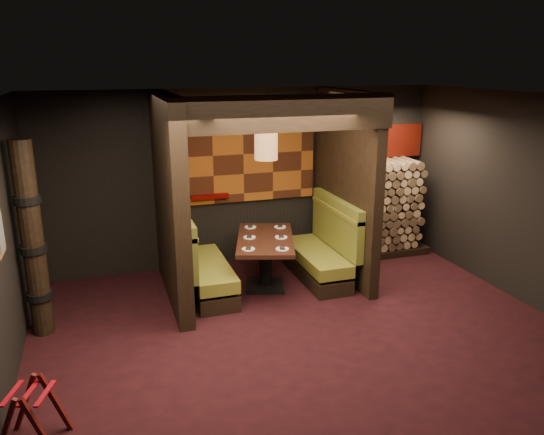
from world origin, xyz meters
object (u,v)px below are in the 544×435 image
(firewood_stack, at_px, (379,208))
(pendant_lamp, at_px, (266,143))
(booth_bench_left, at_px, (201,267))
(booth_bench_right, at_px, (322,253))
(totem_column, at_px, (33,242))
(dining_table, at_px, (265,253))
(luggage_rack, at_px, (31,413))

(firewood_stack, bearing_deg, pendant_lamp, -159.75)
(booth_bench_left, xyz_separation_m, booth_bench_right, (1.89, 0.00, 0.00))
(totem_column, relative_size, firewood_stack, 1.39)
(dining_table, bearing_deg, booth_bench_right, 6.02)
(luggage_rack, relative_size, firewood_stack, 0.38)
(booth_bench_left, bearing_deg, booth_bench_right, 0.00)
(booth_bench_left, xyz_separation_m, firewood_stack, (3.25, 0.70, 0.42))
(firewood_stack, bearing_deg, dining_table, -160.85)
(booth_bench_left, xyz_separation_m, totem_column, (-2.09, -0.55, 0.79))
(dining_table, distance_m, pendant_lamp, 1.62)
(booth_bench_left, bearing_deg, luggage_rack, -126.78)
(dining_table, height_order, luggage_rack, dining_table)
(dining_table, bearing_deg, pendant_lamp, -90.00)
(luggage_rack, bearing_deg, totem_column, 92.25)
(booth_bench_left, distance_m, firewood_stack, 3.35)
(luggage_rack, bearing_deg, booth_bench_right, 34.52)
(pendant_lamp, bearing_deg, luggage_rack, -139.33)
(firewood_stack, bearing_deg, booth_bench_right, -152.65)
(pendant_lamp, xyz_separation_m, luggage_rack, (-2.95, -2.53, -1.85))
(booth_bench_left, bearing_deg, firewood_stack, 12.17)
(booth_bench_right, xyz_separation_m, dining_table, (-0.95, -0.10, 0.14))
(booth_bench_right, distance_m, totem_column, 4.10)
(booth_bench_right, height_order, dining_table, booth_bench_right)
(luggage_rack, xyz_separation_m, firewood_stack, (5.25, 3.38, 0.51))
(booth_bench_left, xyz_separation_m, dining_table, (0.94, -0.10, 0.14))
(totem_column, bearing_deg, firewood_stack, 13.19)
(dining_table, height_order, firewood_stack, firewood_stack)
(pendant_lamp, xyz_separation_m, totem_column, (-3.03, -0.40, -0.97))
(booth_bench_left, bearing_deg, totem_column, -165.25)
(totem_column, distance_m, firewood_stack, 5.49)
(booth_bench_right, distance_m, pendant_lamp, 2.00)
(pendant_lamp, bearing_deg, totem_column, -172.49)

